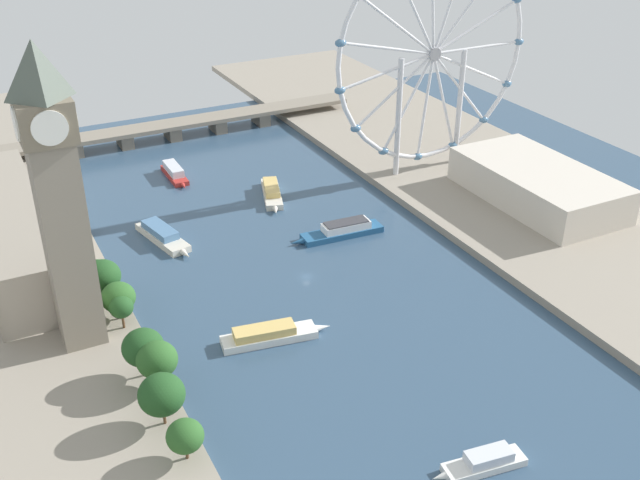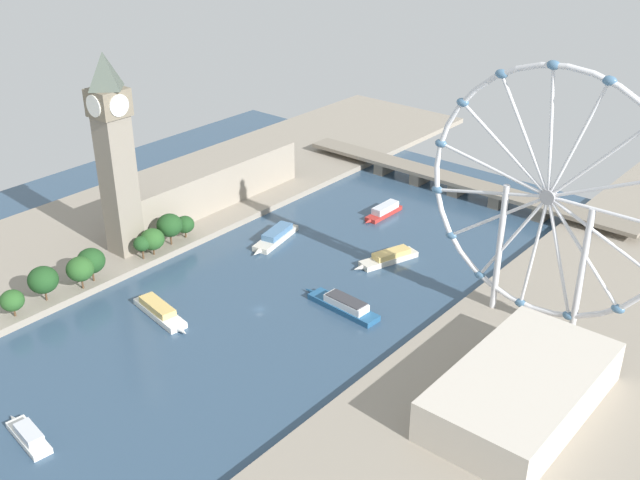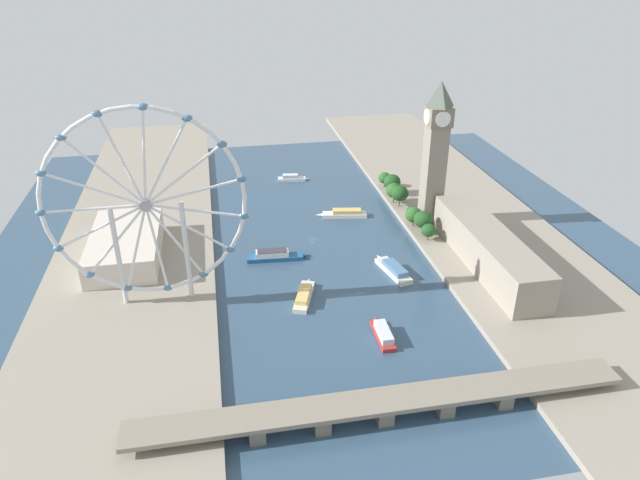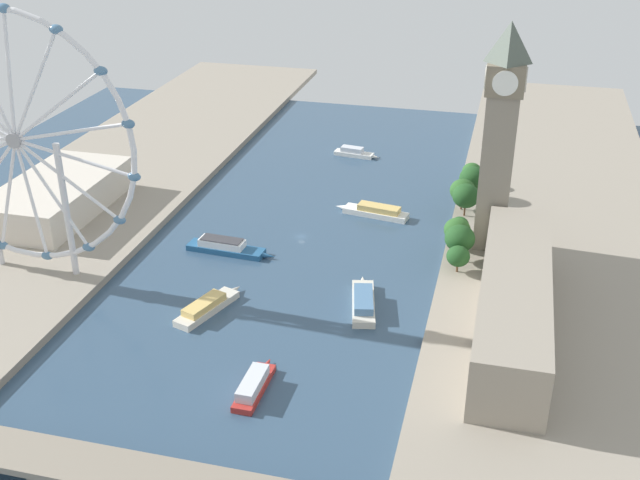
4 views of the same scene
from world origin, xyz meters
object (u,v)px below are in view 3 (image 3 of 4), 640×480
ferris_wheel (146,206)px  tour_boat_5 (383,333)px  clock_tower (435,152)px  tour_boat_3 (393,269)px  tour_boat_1 (292,178)px  river_bridge (383,404)px  tour_boat_0 (275,256)px  tour_boat_2 (304,295)px  riverside_hall (126,245)px  tour_boat_4 (344,214)px  parliament_block (488,249)px

ferris_wheel → tour_boat_5: size_ratio=3.61×
clock_tower → tour_boat_3: (40.21, 54.06, -46.94)m
tour_boat_1 → tour_boat_3: bearing=-69.1°
river_bridge → tour_boat_1: (-1.47, -251.73, -4.07)m
tour_boat_0 → tour_boat_3: bearing=-20.3°
tour_boat_2 → tour_boat_5: size_ratio=1.19×
tour_boat_2 → tour_boat_1: bearing=12.6°
river_bridge → tour_boat_2: (16.03, -86.57, -3.92)m
riverside_hall → tour_boat_0: 84.12m
tour_boat_2 → tour_boat_3: bearing=-53.6°
ferris_wheel → tour_boat_2: bearing=173.0°
clock_tower → tour_boat_1: clock_tower is taller
ferris_wheel → tour_boat_3: bearing=-176.3°
clock_tower → tour_boat_5: clock_tower is taller
riverside_hall → tour_boat_1: riverside_hall is taller
tour_boat_0 → tour_boat_3: (-62.03, 27.53, -0.09)m
tour_boat_5 → tour_boat_3: bearing=-21.1°
tour_boat_3 → riverside_hall: bearing=61.8°
riverside_hall → river_bridge: bearing=126.8°
clock_tower → tour_boat_0: size_ratio=2.36×
ferris_wheel → riverside_hall: bearing=-67.5°
ferris_wheel → tour_boat_2: size_ratio=3.03×
tour_boat_4 → clock_tower: bearing=165.0°
parliament_block → tour_boat_3: bearing=-7.0°
tour_boat_1 → tour_boat_4: tour_boat_4 is taller
tour_boat_1 → tour_boat_4: size_ratio=0.72×
clock_tower → tour_boat_4: clock_tower is taller
tour_boat_0 → tour_boat_1: size_ratio=1.52×
ferris_wheel → tour_boat_3: (-124.20, -7.96, -51.32)m
tour_boat_1 → tour_boat_3: (-34.88, 148.42, 0.29)m
ferris_wheel → tour_boat_2: 88.79m
tour_boat_1 → tour_boat_0: bearing=-95.0°
river_bridge → tour_boat_5: size_ratio=7.07×
ferris_wheel → riverside_hall: (20.43, -49.39, -43.42)m
ferris_wheel → tour_boat_0: size_ratio=2.61×
tour_boat_3 → tour_boat_4: bearing=-4.8°
parliament_block → tour_boat_3: 52.60m
tour_boat_3 → tour_boat_5: size_ratio=1.27×
parliament_block → tour_boat_5: parliament_block is taller
tour_boat_0 → tour_boat_4: (-52.03, -49.35, -0.17)m
tour_boat_1 → clock_tower: bearing=-43.8°
river_bridge → tour_boat_5: (-14.20, -47.67, -3.69)m
river_bridge → tour_boat_4: bearing=-98.3°
tour_boat_0 → parliament_block: bearing=-13.0°
parliament_block → ferris_wheel: (175.23, 1.73, 40.23)m
clock_tower → riverside_hall: clock_tower is taller
tour_boat_0 → tour_boat_3: size_ratio=1.09×
tour_boat_3 → tour_boat_4: size_ratio=1.00×
tour_boat_3 → tour_boat_4: (10.00, -76.89, -0.08)m
clock_tower → river_bridge: 180.25m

